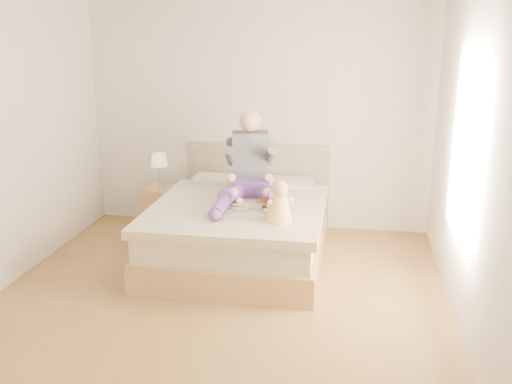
% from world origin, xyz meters
% --- Properties ---
extents(room, '(4.02, 4.22, 2.71)m').
position_xyz_m(room, '(0.08, 0.01, 1.51)').
color(room, brown).
rests_on(room, ground).
extents(bed, '(1.70, 2.18, 1.00)m').
position_xyz_m(bed, '(0.00, 1.08, 0.32)').
color(bed, '#A6824D').
rests_on(bed, ground).
extents(nightstand, '(0.51, 0.48, 0.51)m').
position_xyz_m(nightstand, '(-1.07, 1.74, 0.25)').
color(nightstand, '#A6824D').
rests_on(nightstand, ground).
extents(lamp, '(0.20, 0.20, 0.41)m').
position_xyz_m(lamp, '(-1.10, 1.73, 0.82)').
color(lamp, silver).
rests_on(lamp, nightstand).
extents(adult, '(0.79, 1.17, 0.92)m').
position_xyz_m(adult, '(0.08, 1.15, 0.88)').
color(adult, '#5C3585').
rests_on(adult, bed).
extents(tray, '(0.55, 0.47, 0.13)m').
position_xyz_m(tray, '(0.11, 0.84, 0.64)').
color(tray, silver).
rests_on(tray, bed).
extents(baby, '(0.31, 0.34, 0.39)m').
position_xyz_m(baby, '(0.47, 0.46, 0.77)').
color(baby, '#FFCB50').
rests_on(baby, bed).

